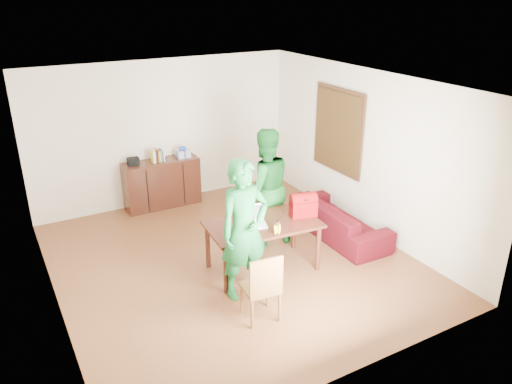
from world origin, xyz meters
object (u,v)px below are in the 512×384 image
table (263,229)px  person_near (244,230)px  bottle (277,227)px  person_far (264,187)px  chair (261,299)px  sofa (339,219)px  red_bag (303,207)px  laptop (253,223)px

table → person_near: 0.75m
bottle → person_far: bearing=68.5°
chair → sofa: bearing=36.8°
chair → person_far: size_ratio=0.49×
sofa → red_bag: bearing=112.5°
person_far → red_bag: size_ratio=5.01×
person_near → bottle: bearing=4.5°
bottle → red_bag: (0.62, 0.29, 0.05)m
red_bag → chair: bearing=-128.2°
person_far → laptop: size_ratio=4.53×
table → laptop: bearing=-169.4°
laptop → table: bearing=22.0°
laptop → sofa: bearing=26.7°
person_near → sofa: bearing=16.2°
sofa → person_near: bearing=110.3°
person_near → laptop: (0.37, 0.42, -0.17)m
table → person_far: person_far is taller
person_near → laptop: bearing=45.8°
person_near → bottle: size_ratio=10.27×
table → person_far: 0.92m
chair → bottle: bearing=52.0°
sofa → laptop: bearing=101.7°
person_near → table: bearing=36.4°
laptop → sofa: 1.91m
red_bag → sofa: red_bag is taller
person_far → bottle: bearing=78.4°
person_far → laptop: bearing=60.7°
person_far → chair: bearing=68.5°
person_near → laptop: 0.58m
chair → person_far: bearing=64.9°
person_near → chair: bearing=-101.4°
chair → sofa: 2.63m
table → red_bag: bearing=-1.7°
laptop → red_bag: (0.80, -0.06, 0.09)m
person_far → bottle: (-0.43, -1.10, -0.11)m
chair → sofa: chair is taller
laptop → red_bag: size_ratio=1.11×
red_bag → laptop: bearing=-169.3°
red_bag → sofa: 1.23m
bottle → red_bag: red_bag is taller
person_far → sofa: bearing=170.1°
chair → person_near: bearing=87.6°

